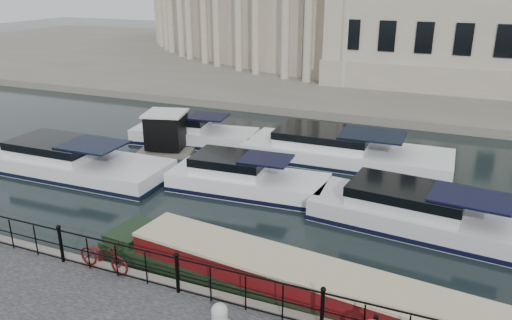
{
  "coord_description": "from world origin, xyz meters",
  "views": [
    {
      "loc": [
        6.39,
        -12.01,
        8.58
      ],
      "look_at": [
        0.5,
        2.0,
        3.0
      ],
      "focal_mm": 35.0,
      "sensor_mm": 36.0,
      "label": 1
    }
  ],
  "objects_px": {
    "mooring_bollard": "(220,315)",
    "harbour_hut": "(166,134)",
    "narrowboat": "(314,296)",
    "bicycle": "(104,256)"
  },
  "relations": [
    {
      "from": "mooring_bollard",
      "to": "narrowboat",
      "type": "bearing_deg",
      "value": 53.4
    },
    {
      "from": "bicycle",
      "to": "harbour_hut",
      "type": "distance_m",
      "value": 12.15
    },
    {
      "from": "bicycle",
      "to": "mooring_bollard",
      "type": "xyz_separation_m",
      "value": [
        4.21,
        -0.92,
        -0.17
      ]
    },
    {
      "from": "narrowboat",
      "to": "mooring_bollard",
      "type": "bearing_deg",
      "value": -120.39
    },
    {
      "from": "mooring_bollard",
      "to": "harbour_hut",
      "type": "xyz_separation_m",
      "value": [
        -9.13,
        12.02,
        0.11
      ]
    },
    {
      "from": "bicycle",
      "to": "narrowboat",
      "type": "relative_size",
      "value": 0.12
    },
    {
      "from": "bicycle",
      "to": "mooring_bollard",
      "type": "height_order",
      "value": "bicycle"
    },
    {
      "from": "mooring_bollard",
      "to": "harbour_hut",
      "type": "distance_m",
      "value": 15.1
    },
    {
      "from": "harbour_hut",
      "to": "narrowboat",
      "type": "bearing_deg",
      "value": -56.4
    },
    {
      "from": "bicycle",
      "to": "mooring_bollard",
      "type": "bearing_deg",
      "value": -97.98
    }
  ]
}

